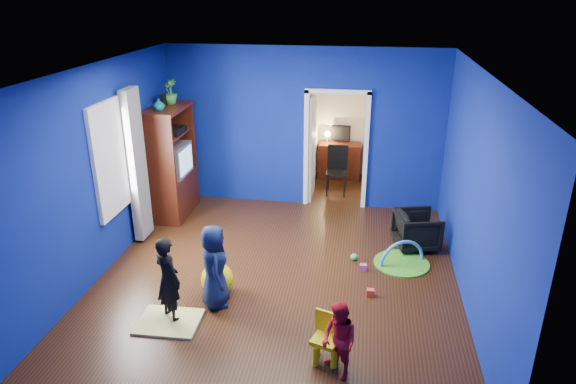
% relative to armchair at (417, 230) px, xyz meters
% --- Properties ---
extents(floor, '(5.00, 5.50, 0.01)m').
position_rel_armchair_xyz_m(floor, '(-2.00, -1.26, -0.29)').
color(floor, black).
rests_on(floor, ground).
extents(ceiling, '(5.00, 5.50, 0.01)m').
position_rel_armchair_xyz_m(ceiling, '(-2.00, -1.26, 2.61)').
color(ceiling, white).
rests_on(ceiling, wall_back).
extents(wall_back, '(5.00, 0.02, 2.90)m').
position_rel_armchair_xyz_m(wall_back, '(-2.00, 1.49, 1.16)').
color(wall_back, navy).
rests_on(wall_back, floor).
extents(wall_front, '(5.00, 0.02, 2.90)m').
position_rel_armchair_xyz_m(wall_front, '(-2.00, -4.01, 1.16)').
color(wall_front, navy).
rests_on(wall_front, floor).
extents(wall_left, '(0.02, 5.50, 2.90)m').
position_rel_armchair_xyz_m(wall_left, '(-4.50, -1.26, 1.16)').
color(wall_left, navy).
rests_on(wall_left, floor).
extents(wall_right, '(0.02, 5.50, 2.90)m').
position_rel_armchair_xyz_m(wall_right, '(0.50, -1.26, 1.16)').
color(wall_right, navy).
rests_on(wall_right, floor).
extents(alcove, '(1.00, 1.75, 2.50)m').
position_rel_armchair_xyz_m(alcove, '(-1.40, 2.37, 0.96)').
color(alcove, silver).
rests_on(alcove, floor).
extents(armchair, '(0.78, 0.77, 0.59)m').
position_rel_armchair_xyz_m(armchair, '(0.00, 0.00, 0.00)').
color(armchair, black).
rests_on(armchair, floor).
extents(child_black, '(0.49, 0.45, 1.11)m').
position_rel_armchair_xyz_m(child_black, '(-3.14, -2.38, 0.26)').
color(child_black, black).
rests_on(child_black, floor).
extents(child_navy, '(0.53, 0.64, 1.11)m').
position_rel_armchair_xyz_m(child_navy, '(-2.67, -2.00, 0.26)').
color(child_navy, '#0F1038').
rests_on(child_navy, floor).
extents(toddler_red, '(0.52, 0.54, 0.87)m').
position_rel_armchair_xyz_m(toddler_red, '(-1.03, -3.06, 0.14)').
color(toddler_red, '#B51713').
rests_on(toddler_red, floor).
extents(vase, '(0.20, 0.20, 0.20)m').
position_rel_armchair_xyz_m(vase, '(-4.21, 0.35, 1.76)').
color(vase, '#0D6268').
rests_on(vase, tv_armoire).
extents(potted_plant, '(0.30, 0.30, 0.42)m').
position_rel_armchair_xyz_m(potted_plant, '(-4.21, 0.87, 1.87)').
color(potted_plant, green).
rests_on(potted_plant, tv_armoire).
extents(tv_armoire, '(0.58, 1.14, 1.96)m').
position_rel_armchair_xyz_m(tv_armoire, '(-4.21, 0.65, 0.69)').
color(tv_armoire, '#371209').
rests_on(tv_armoire, floor).
extents(crt_tv, '(0.46, 0.70, 0.54)m').
position_rel_armchair_xyz_m(crt_tv, '(-4.17, 0.65, 0.73)').
color(crt_tv, silver).
rests_on(crt_tv, tv_armoire).
extents(yellow_blanket, '(0.77, 0.62, 0.03)m').
position_rel_armchair_xyz_m(yellow_blanket, '(-3.14, -2.48, -0.28)').
color(yellow_blanket, '#F2E07A').
rests_on(yellow_blanket, floor).
extents(hopper_ball, '(0.43, 0.43, 0.43)m').
position_rel_armchair_xyz_m(hopper_ball, '(-2.72, -1.75, -0.08)').
color(hopper_ball, yellow).
rests_on(hopper_ball, floor).
extents(kid_chair, '(0.36, 0.36, 0.50)m').
position_rel_armchair_xyz_m(kid_chair, '(-1.18, -2.86, -0.04)').
color(kid_chair, yellow).
rests_on(kid_chair, floor).
extents(play_mat, '(0.82, 0.82, 0.02)m').
position_rel_armchair_xyz_m(play_mat, '(-0.24, -0.58, -0.28)').
color(play_mat, green).
rests_on(play_mat, floor).
extents(toy_arch, '(0.68, 0.38, 0.74)m').
position_rel_armchair_xyz_m(toy_arch, '(-0.24, -0.58, -0.27)').
color(toy_arch, '#3F8CD8').
rests_on(toy_arch, floor).
extents(window_left, '(0.03, 0.95, 1.55)m').
position_rel_armchair_xyz_m(window_left, '(-4.48, -0.91, 1.26)').
color(window_left, white).
rests_on(window_left, wall_left).
extents(curtain, '(0.14, 0.42, 2.40)m').
position_rel_armchair_xyz_m(curtain, '(-4.37, -0.36, 0.96)').
color(curtain, slate).
rests_on(curtain, floor).
extents(doorway, '(1.16, 0.10, 2.10)m').
position_rel_armchair_xyz_m(doorway, '(-1.40, 1.49, 0.76)').
color(doorway, white).
rests_on(doorway, floor).
extents(study_desk, '(0.88, 0.44, 0.75)m').
position_rel_armchair_xyz_m(study_desk, '(-1.40, 3.00, 0.08)').
color(study_desk, '#3D140A').
rests_on(study_desk, floor).
extents(desk_monitor, '(0.40, 0.05, 0.32)m').
position_rel_armchair_xyz_m(desk_monitor, '(-1.40, 3.12, 0.66)').
color(desk_monitor, black).
rests_on(desk_monitor, study_desk).
extents(desk_lamp, '(0.14, 0.14, 0.14)m').
position_rel_armchair_xyz_m(desk_lamp, '(-1.68, 3.06, 0.64)').
color(desk_lamp, '#FFD88C').
rests_on(desk_lamp, study_desk).
extents(folding_chair, '(0.40, 0.40, 0.92)m').
position_rel_armchair_xyz_m(folding_chair, '(-1.40, 2.04, 0.17)').
color(folding_chair, black).
rests_on(folding_chair, floor).
extents(book_shelf, '(0.88, 0.24, 0.04)m').
position_rel_armchair_xyz_m(book_shelf, '(-1.40, 3.11, 1.73)').
color(book_shelf, white).
rests_on(book_shelf, study_desk).
extents(toy_0, '(0.10, 0.08, 0.10)m').
position_rel_armchair_xyz_m(toy_0, '(-0.70, -1.51, -0.24)').
color(toy_0, red).
rests_on(toy_0, floor).
extents(toy_1, '(0.11, 0.11, 0.11)m').
position_rel_armchair_xyz_m(toy_1, '(-0.24, -0.07, -0.24)').
color(toy_1, blue).
rests_on(toy_1, floor).
extents(toy_2, '(0.11, 0.11, 0.11)m').
position_rel_armchair_xyz_m(toy_2, '(-0.94, -0.57, -0.24)').
color(toy_2, green).
rests_on(toy_2, floor).
extents(toy_3, '(0.10, 0.08, 0.10)m').
position_rel_armchair_xyz_m(toy_3, '(-0.80, -0.86, -0.24)').
color(toy_3, '#B8458E').
rests_on(toy_3, floor).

